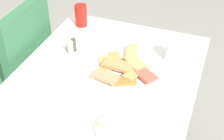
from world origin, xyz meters
TOP-DOWN VIEW (x-y plane):
  - dining_table at (0.00, 0.00)m, footprint 1.01×0.80m
  - dining_chair at (0.13, 0.59)m, footprint 0.43×0.43m
  - pide_platter at (0.07, -0.07)m, footprint 0.33×0.33m
  - salad_plate_greens at (-0.28, -0.15)m, footprint 0.21×0.21m
  - soda_can at (0.39, 0.29)m, footprint 0.09×0.09m
  - drinking_glass at (0.24, -0.25)m, footprint 0.06×0.06m
  - paper_napkin at (-0.06, 0.21)m, footprint 0.15×0.15m
  - fork at (-0.06, 0.19)m, footprint 0.17×0.08m
  - spoon at (-0.06, 0.23)m, footprint 0.16×0.06m
  - condiment_caddy at (0.12, 0.21)m, footprint 0.10×0.10m

SIDE VIEW (x-z plane):
  - dining_chair at x=0.13m, z-range 0.05..0.95m
  - dining_table at x=0.00m, z-range 0.27..0.97m
  - paper_napkin at x=-0.06m, z-range 0.70..0.70m
  - fork at x=-0.06m, z-range 0.70..0.71m
  - spoon at x=-0.06m, z-range 0.70..0.71m
  - pide_platter at x=0.07m, z-range 0.69..0.74m
  - salad_plate_greens at x=-0.28m, z-range 0.69..0.75m
  - condiment_caddy at x=0.12m, z-range 0.69..0.77m
  - drinking_glass at x=0.24m, z-range 0.70..0.79m
  - soda_can at x=0.39m, z-range 0.70..0.82m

